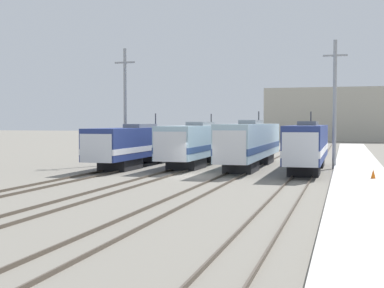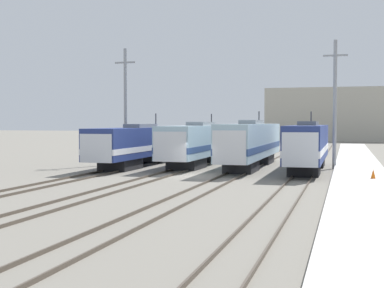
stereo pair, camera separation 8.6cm
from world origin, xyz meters
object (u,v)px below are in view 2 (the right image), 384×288
locomotive_center_right (251,143)px  catenary_tower_left (125,105)px  catenary_tower_right (335,102)px  locomotive_center_left (200,143)px  locomotive_far_right (308,145)px  locomotive_far_left (139,144)px  traffic_cone (373,174)px

locomotive_center_right → catenary_tower_left: (-12.52, 0.87, 3.62)m
catenary_tower_left → catenary_tower_right: bearing=0.0°
locomotive_center_left → locomotive_far_right: locomotive_far_right is taller
locomotive_far_right → catenary_tower_right: catenary_tower_right is taller
locomotive_center_right → catenary_tower_left: catenary_tower_left is taller
locomotive_far_right → locomotive_center_left: bearing=161.1°
locomotive_far_left → locomotive_center_right: bearing=6.0°
locomotive_center_left → locomotive_far_right: 10.94m
catenary_tower_left → locomotive_center_right: bearing=-4.0°
locomotive_far_left → locomotive_far_right: size_ratio=1.13×
locomotive_far_right → locomotive_far_left: bearing=176.5°
locomotive_far_left → catenary_tower_left: size_ratio=1.68×
locomotive_far_right → traffic_cone: size_ratio=26.64×
catenary_tower_left → locomotive_far_right: bearing=-9.4°
locomotive_far_left → traffic_cone: bearing=-23.1°
locomotive_center_left → locomotive_far_right: (10.35, -3.55, 0.02)m
catenary_tower_right → locomotive_center_right: bearing=-173.2°
locomotive_center_left → catenary_tower_right: (12.45, -0.63, 3.69)m
locomotive_center_left → locomotive_center_right: locomotive_center_right is taller
locomotive_far_left → locomotive_center_left: locomotive_far_left is taller
locomotive_center_right → traffic_cone: locomotive_center_right is taller
catenary_tower_right → traffic_cone: 12.17m
locomotive_center_left → catenary_tower_left: 8.24m
locomotive_far_right → traffic_cone: bearing=-57.9°
locomotive_far_left → locomotive_far_right: 15.56m
traffic_cone → catenary_tower_left: bearing=154.7°
locomotive_center_right → locomotive_far_right: locomotive_center_right is taller
locomotive_far_left → locomotive_center_left: (5.18, 2.59, 0.09)m
catenary_tower_left → traffic_cone: catenary_tower_left is taller
locomotive_far_left → traffic_cone: locomotive_far_left is taller
locomotive_far_right → catenary_tower_right: 5.14m
locomotive_center_left → catenary_tower_left: bearing=-175.1°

